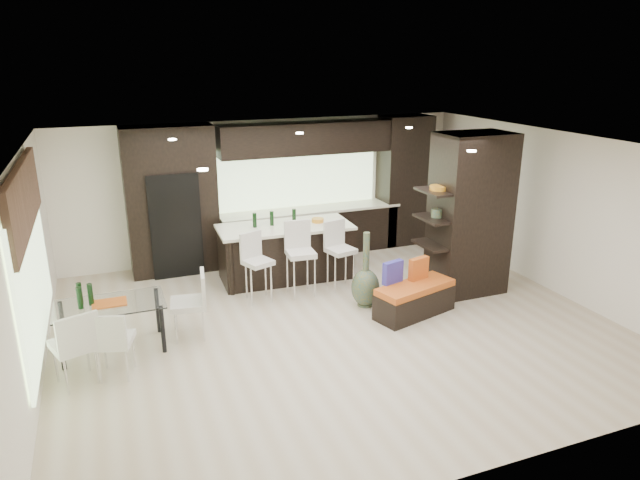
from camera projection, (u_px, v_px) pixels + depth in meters
name	position (u px, v px, depth m)	size (l,w,h in m)	color
ground	(334.00, 324.00, 8.62)	(8.00, 8.00, 0.00)	#C7B398
back_wall	(267.00, 188.00, 11.31)	(8.00, 0.02, 2.70)	white
left_wall	(27.00, 276.00, 6.82)	(0.02, 7.00, 2.70)	white
right_wall	(554.00, 212.00, 9.59)	(0.02, 7.00, 2.70)	white
ceiling	(336.00, 145.00, 7.79)	(8.00, 7.00, 0.02)	white
window_left	(33.00, 270.00, 7.02)	(0.04, 3.20, 1.90)	#B2D199
window_back	(296.00, 177.00, 11.42)	(3.40, 0.04, 1.20)	#B2D199
stone_accent	(24.00, 199.00, 6.75)	(0.08, 3.00, 0.80)	brown
ceiling_spots	(329.00, 144.00, 8.02)	(4.00, 3.00, 0.02)	white
back_cabinetry	(296.00, 190.00, 11.19)	(6.80, 0.68, 2.70)	black
refrigerator	(174.00, 222.00, 10.44)	(0.90, 0.68, 1.90)	black
partition_column	(470.00, 214.00, 9.46)	(1.20, 0.80, 2.70)	black
kitchen_island	(285.00, 252.00, 10.26)	(2.37, 1.02, 0.99)	black
stool_left	(258.00, 274.00, 9.30)	(0.41, 0.41, 0.92)	silver
stool_mid	(301.00, 266.00, 9.52)	(0.45, 0.45, 1.02)	silver
stool_right	(341.00, 262.00, 9.79)	(0.42, 0.42, 0.96)	silver
bench	(415.00, 299.00, 8.86)	(1.32, 0.51, 0.51)	black
floor_vase	(366.00, 270.00, 9.06)	(0.45, 0.45, 1.24)	#435139
dining_table	(112.00, 327.00, 7.76)	(1.43, 0.80, 0.69)	white
chair_near	(114.00, 345.00, 7.11)	(0.46, 0.46, 0.85)	silver
chair_far	(75.00, 350.00, 6.93)	(0.50, 0.50, 0.92)	silver
chair_end	(189.00, 308.00, 8.09)	(0.49, 0.49, 0.90)	silver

